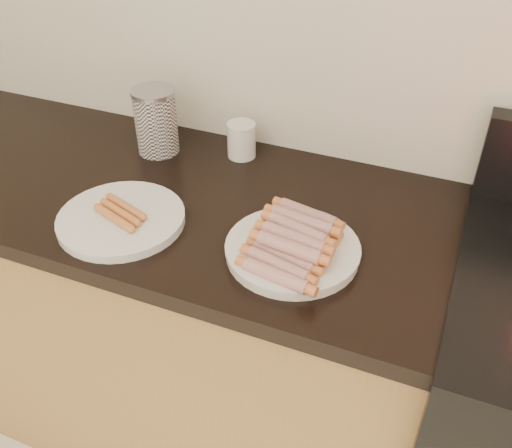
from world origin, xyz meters
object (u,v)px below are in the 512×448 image
at_px(main_plate, 292,251).
at_px(mug, 241,140).
at_px(canister, 156,121).
at_px(side_plate, 121,219).

xyz_separation_m(main_plate, mug, (-0.26, 0.33, 0.04)).
xyz_separation_m(canister, mug, (0.21, 0.06, -0.04)).
distance_m(main_plate, canister, 0.55).
bearing_deg(mug, side_plate, -108.90).
height_order(side_plate, canister, canister).
height_order(canister, mug, canister).
distance_m(side_plate, canister, 0.33).
bearing_deg(side_plate, mug, 71.10).
xyz_separation_m(side_plate, mug, (0.13, 0.37, 0.04)).
height_order(side_plate, mug, mug).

